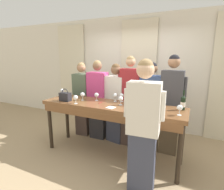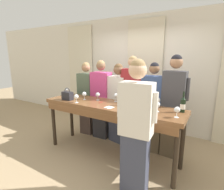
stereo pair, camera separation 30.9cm
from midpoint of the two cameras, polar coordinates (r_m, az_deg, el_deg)
The scene contains 27 objects.
ground_plane at distance 3.48m, azimuth 2.10°, elevation -19.04°, with size 18.00×18.00×0.00m, color tan.
wall_back at distance 4.51m, azimuth 12.62°, elevation 6.88°, with size 12.00×0.06×2.80m.
curtain_panel_left at distance 5.46m, azimuth -8.58°, elevation 7.39°, with size 0.90×0.03×2.69m.
curtain_panel_center at distance 4.45m, azimuth 12.32°, elevation 6.10°, with size 0.90×0.03×2.69m.
tasting_bar at distance 3.09m, azimuth 2.05°, elevation -4.94°, with size 2.56×0.66×1.00m.
wine_bottle at distance 2.87m, azimuth 25.04°, elevation -2.90°, with size 0.07×0.07×0.31m.
handbag at distance 3.42m, azimuth -11.85°, elevation -0.19°, with size 0.21×0.12×0.23m.
wine_glass_front_left at distance 3.03m, azimuth 17.56°, elevation -1.71°, with size 0.08×0.08×0.15m.
wine_glass_front_mid at distance 3.31m, azimuth -2.01°, elevation 0.08°, with size 0.08×0.08×0.15m.
wine_glass_front_right at distance 2.98m, azimuth 5.61°, elevation -1.40°, with size 0.08×0.08×0.15m.
wine_glass_center_left at distance 2.64m, azimuth 10.83°, elevation -3.44°, with size 0.08×0.08×0.15m.
wine_glass_center_mid at distance 3.39m, azimuth -6.50°, elevation 0.26°, with size 0.08×0.08×0.15m.
wine_glass_center_right at distance 3.88m, azimuth -12.41°, elevation 1.63°, with size 0.08×0.08×0.15m.
wine_glass_back_left at distance 2.60m, azimuth 23.76°, elevation -4.56°, with size 0.08×0.08×0.15m.
wine_glass_back_mid at distance 3.18m, azimuth -8.86°, elevation -0.61°, with size 0.08×0.08×0.15m.
wine_glass_back_right at distance 3.23m, azimuth 6.14°, elevation -0.35°, with size 0.08×0.08×0.15m.
wine_glass_near_host at distance 2.76m, azimuth 17.76°, elevation -3.08°, with size 0.08×0.08×0.15m.
wine_glass_by_bottle at distance 3.23m, azimuth 4.00°, elevation -0.30°, with size 0.08×0.08×0.15m.
napkin at distance 2.86m, azimuth 2.16°, elevation -4.12°, with size 0.15×0.15×0.00m.
pen at distance 3.17m, azimuth -0.92°, elevation -2.44°, with size 0.01×0.12×0.01m.
guest_olive_jacket at distance 4.10m, azimuth -6.10°, elevation -1.00°, with size 0.47×0.30×1.69m.
guest_pink_top at distance 3.87m, azimuth -1.24°, elevation -1.52°, with size 0.52×0.29×1.74m.
guest_cream_sweater at distance 3.67m, azimuth 4.45°, elevation -2.73°, with size 0.55×0.32×1.68m.
guest_striped_shirt at distance 3.52m, azimuth 8.98°, elevation -2.06°, with size 0.50×0.29×1.83m.
guest_navy_coat at distance 3.41m, azimuth 15.62°, elevation -4.07°, with size 0.53×0.27×1.72m.
guest_beige_cap at distance 3.31m, azimuth 21.85°, elevation -3.31°, with size 0.49×0.24×1.85m.
host_pouring at distance 2.28m, azimuth 11.74°, elevation -10.61°, with size 0.52×0.27×1.79m.
Camera 2 is at (1.56, -2.52, 1.82)m, focal length 28.00 mm.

